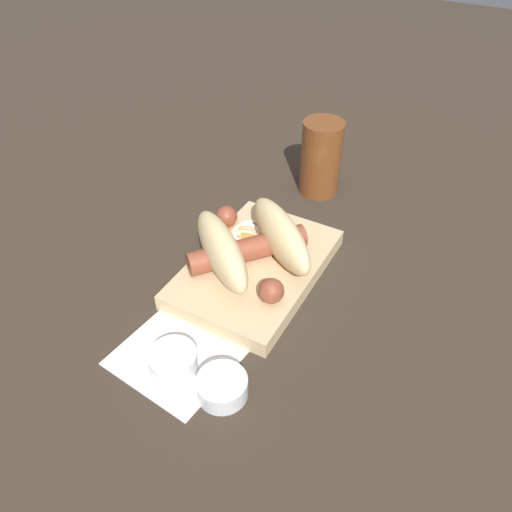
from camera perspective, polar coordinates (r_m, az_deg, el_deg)
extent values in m
plane|color=#33281E|center=(0.67, 0.00, -2.12)|extent=(3.00, 3.00, 0.00)
cube|color=tan|center=(0.66, 0.00, -1.40)|extent=(0.23, 0.15, 0.02)
ellipsoid|color=#DBBC84|center=(0.65, 2.83, 2.44)|extent=(0.13, 0.15, 0.06)
ellipsoid|color=#DBBC84|center=(0.63, -3.97, 0.69)|extent=(0.13, 0.15, 0.06)
cylinder|color=brown|center=(0.65, -1.05, 0.64)|extent=(0.14, 0.12, 0.03)
sphere|color=brown|center=(0.71, -3.40, 4.54)|extent=(0.03, 0.03, 0.03)
sphere|color=brown|center=(0.59, 1.76, -4.01)|extent=(0.03, 0.03, 0.03)
cylinder|color=#F99E4C|center=(0.71, -2.22, 3.03)|extent=(0.03, 0.03, 0.00)
cylinder|color=orange|center=(0.68, -0.83, 1.69)|extent=(0.03, 0.03, 0.00)
cylinder|color=orange|center=(0.69, -1.68, 2.36)|extent=(0.04, 0.04, 0.00)
cylinder|color=#F99E4C|center=(0.69, -3.57, 2.12)|extent=(0.04, 0.04, 0.00)
cylinder|color=#F99E4C|center=(0.68, -0.49, 1.62)|extent=(0.03, 0.03, 0.00)
torus|color=silver|center=(0.70, -1.11, 2.70)|extent=(0.04, 0.04, 0.01)
torus|color=silver|center=(0.69, -1.34, 1.95)|extent=(0.04, 0.04, 0.00)
torus|color=silver|center=(0.70, -0.65, 3.01)|extent=(0.04, 0.04, 0.00)
cube|color=white|center=(0.59, -8.70, -10.82)|extent=(0.14, 0.14, 0.00)
cylinder|color=silver|center=(0.57, -9.46, -11.71)|extent=(0.05, 0.05, 0.02)
cylinder|color=#4C662D|center=(0.57, -9.38, -12.12)|extent=(0.04, 0.04, 0.01)
cylinder|color=silver|center=(0.54, -3.89, -14.69)|extent=(0.05, 0.05, 0.02)
cylinder|color=maroon|center=(0.55, -3.86, -15.09)|extent=(0.04, 0.04, 0.01)
cylinder|color=brown|center=(0.81, 7.43, 11.07)|extent=(0.06, 0.06, 0.12)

